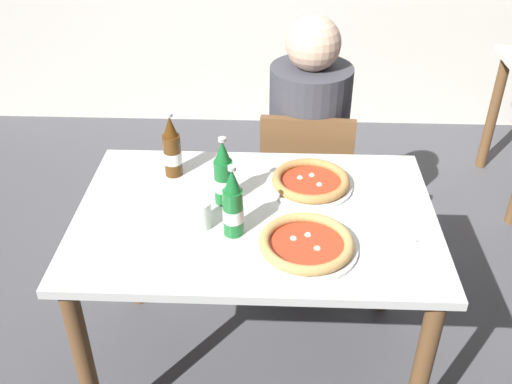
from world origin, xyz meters
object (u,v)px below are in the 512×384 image
at_px(pizza_margherita_near, 311,182).
at_px(beer_bottle_right, 223,176).
at_px(diner_seated, 307,157).
at_px(pizza_marinara_far, 306,244).
at_px(chair_behind_table, 305,182).
at_px(napkin_with_cutlery, 397,224).
at_px(beer_bottle_center, 172,149).
at_px(paper_cup, 200,214).
at_px(dining_table_main, 255,240).
at_px(beer_bottle_left, 233,206).

relative_size(pizza_margherita_near, beer_bottle_right, 1.20).
distance_m(diner_seated, pizza_marinara_far, 0.87).
distance_m(chair_behind_table, napkin_with_cutlery, 0.76).
distance_m(beer_bottle_center, paper_cup, 0.35).
bearing_deg(paper_cup, beer_bottle_right, 65.83).
bearing_deg(paper_cup, diner_seated, 63.12).
bearing_deg(napkin_with_cutlery, diner_seated, 110.05).
bearing_deg(beer_bottle_right, pizza_margherita_near, 19.02).
distance_m(chair_behind_table, diner_seated, 0.11).
height_order(chair_behind_table, paper_cup, chair_behind_table).
distance_m(diner_seated, pizza_margherita_near, 0.53).
height_order(chair_behind_table, napkin_with_cutlery, chair_behind_table).
height_order(dining_table_main, chair_behind_table, chair_behind_table).
distance_m(diner_seated, beer_bottle_center, 0.72).
bearing_deg(dining_table_main, napkin_with_cutlery, -5.85).
xyz_separation_m(beer_bottle_left, napkin_with_cutlery, (0.52, 0.06, -0.10)).
distance_m(dining_table_main, beer_bottle_right, 0.25).
bearing_deg(beer_bottle_right, paper_cup, -114.17).
bearing_deg(diner_seated, pizza_margherita_near, -91.51).
xyz_separation_m(chair_behind_table, beer_bottle_center, (-0.51, -0.38, 0.37)).
height_order(chair_behind_table, beer_bottle_center, beer_bottle_center).
distance_m(chair_behind_table, beer_bottle_center, 0.73).
distance_m(beer_bottle_center, napkin_with_cutlery, 0.82).
distance_m(pizza_marinara_far, beer_bottle_center, 0.64).
relative_size(chair_behind_table, pizza_marinara_far, 2.69).
relative_size(pizza_margherita_near, beer_bottle_left, 1.20).
height_order(beer_bottle_left, beer_bottle_right, same).
bearing_deg(pizza_marinara_far, beer_bottle_center, 138.46).
distance_m(pizza_margherita_near, beer_bottle_center, 0.51).
distance_m(diner_seated, napkin_with_cutlery, 0.77).
relative_size(dining_table_main, pizza_marinara_far, 3.80).
xyz_separation_m(dining_table_main, paper_cup, (-0.17, -0.08, 0.16)).
bearing_deg(dining_table_main, beer_bottle_center, 143.07).
bearing_deg(diner_seated, beer_bottle_center, -139.99).
bearing_deg(diner_seated, pizza_marinara_far, -92.62).
xyz_separation_m(beer_bottle_right, napkin_with_cutlery, (0.57, -0.11, -0.10)).
relative_size(diner_seated, beer_bottle_center, 4.89).
height_order(pizza_margherita_near, beer_bottle_right, beer_bottle_right).
relative_size(pizza_marinara_far, beer_bottle_left, 1.28).
relative_size(diner_seated, pizza_marinara_far, 3.83).
xyz_separation_m(chair_behind_table, napkin_with_cutlery, (0.26, -0.66, 0.27)).
height_order(pizza_marinara_far, paper_cup, paper_cup).
distance_m(beer_bottle_right, napkin_with_cutlery, 0.59).
distance_m(pizza_marinara_far, napkin_with_cutlery, 0.33).
bearing_deg(pizza_margherita_near, pizza_marinara_far, -94.19).
bearing_deg(napkin_with_cutlery, pizza_margherita_near, 141.88).
relative_size(chair_behind_table, beer_bottle_left, 3.44).
distance_m(dining_table_main, chair_behind_table, 0.66).
bearing_deg(paper_cup, pizza_margherita_near, 34.21).
relative_size(dining_table_main, beer_bottle_right, 4.86).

